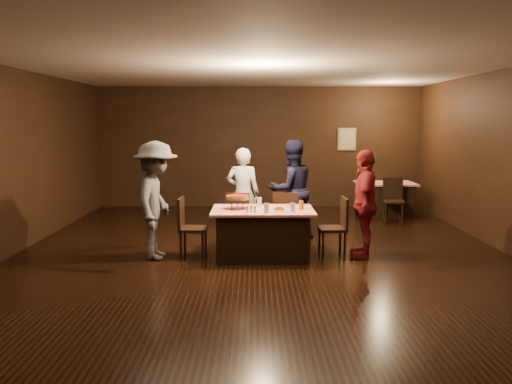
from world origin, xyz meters
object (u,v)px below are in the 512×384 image
glass_amber (301,205)px  diner_red_shirt (365,204)px  pizza_stand (237,197)px  glass_front_left (266,208)px  back_table (385,199)px  main_table (263,233)px  glass_front_right (293,207)px  diner_navy_hoodie (291,190)px  chair_far_left (239,218)px  chair_end_right (332,227)px  plate_empty (297,207)px  glass_back (259,202)px  chair_end_left (193,228)px  chair_far_right (285,218)px  diner_grey_knit (156,200)px  diner_white_jacket (243,193)px  chair_back_far (378,192)px  chair_back_near (393,200)px

glass_amber → diner_red_shirt: bearing=2.3°
pizza_stand → glass_front_left: size_ratio=2.71×
back_table → main_table: bearing=-129.3°
glass_front_left → glass_front_right: size_ratio=1.00×
glass_front_left → pizza_stand: bearing=142.1°
diner_navy_hoodie → glass_front_right: (-0.09, -1.50, -0.07)m
diner_red_shirt → chair_far_left: bearing=-98.2°
chair_end_right → plate_empty: chair_end_right is taller
diner_navy_hoodie → glass_back: diner_navy_hoodie is taller
main_table → chair_far_left: (-0.40, 0.75, 0.09)m
chair_end_left → glass_front_right: (1.55, -0.25, 0.37)m
main_table → chair_far_right: bearing=61.9°
chair_end_left → plate_empty: (1.65, 0.15, 0.30)m
diner_grey_knit → pizza_stand: bearing=-84.0°
plate_empty → chair_far_right: bearing=104.0°
diner_white_jacket → glass_back: bearing=114.6°
chair_far_left → chair_far_right: same height
chair_end_left → glass_front_right: chair_end_left is taller
pizza_stand → chair_far_right: bearing=41.2°
chair_back_far → pizza_stand: bearing=63.4°
chair_far_right → chair_back_far: size_ratio=1.00×
chair_back_far → glass_amber: chair_back_far is taller
diner_white_jacket → diner_navy_hoodie: bearing=-173.4°
chair_back_far → glass_front_right: bearing=73.3°
chair_back_near → back_table: bearing=98.1°
diner_grey_knit → glass_front_left: size_ratio=13.16×
main_table → pizza_stand: 0.70m
main_table → chair_end_left: 1.10m
chair_far_left → chair_end_right: (1.50, -0.75, 0.00)m
diner_navy_hoodie → diner_red_shirt: size_ratio=1.06×
diner_white_jacket → glass_front_right: bearing=125.3°
glass_back → plate_empty: bearing=-14.0°
chair_far_right → pizza_stand: size_ratio=2.50×
main_table → glass_front_left: glass_front_left is taller
diner_white_jacket → glass_front_right: diner_white_jacket is taller
chair_far_right → chair_end_left: same height
glass_amber → diner_white_jacket: bearing=125.5°
chair_back_far → glass_amber: 4.69m
back_table → diner_grey_knit: (-4.50, -3.52, 0.54)m
main_table → diner_white_jacket: 1.39m
diner_navy_hoodie → chair_far_right: bearing=52.2°
chair_back_far → glass_back: size_ratio=6.79×
pizza_stand → chair_end_left: bearing=-175.9°
chair_far_right → glass_front_right: 1.07m
main_table → chair_far_right: 0.85m
chair_back_far → glass_front_right: 4.93m
main_table → chair_back_far: bearing=55.1°
chair_far_left → chair_far_right: 0.80m
main_table → diner_grey_knit: bearing=-177.9°
chair_far_right → plate_empty: (0.15, -0.60, 0.30)m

